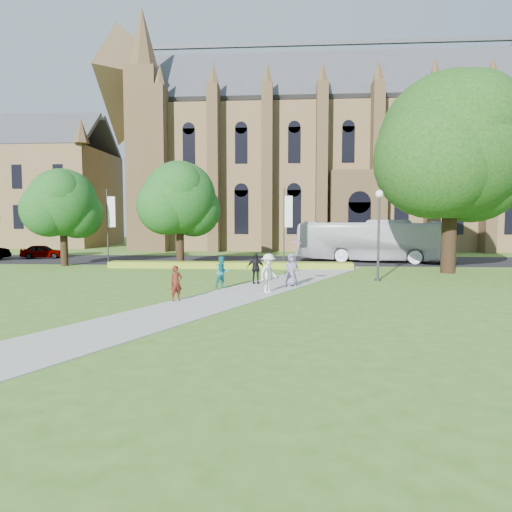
# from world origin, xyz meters

# --- Properties ---
(ground) EXTENTS (160.00, 160.00, 0.00)m
(ground) POSITION_xyz_m (0.00, 0.00, 0.00)
(ground) COLOR #3C6E21
(ground) RESTS_ON ground
(road) EXTENTS (160.00, 10.00, 0.02)m
(road) POSITION_xyz_m (0.00, 20.00, 0.01)
(road) COLOR black
(road) RESTS_ON ground
(footpath) EXTENTS (15.58, 28.54, 0.04)m
(footpath) POSITION_xyz_m (0.00, 1.00, 0.02)
(footpath) COLOR #B2B2A8
(footpath) RESTS_ON ground
(flower_hedge) EXTENTS (18.00, 1.40, 0.45)m
(flower_hedge) POSITION_xyz_m (-2.00, 13.20, 0.23)
(flower_hedge) COLOR gold
(flower_hedge) RESTS_ON ground
(cathedral) EXTENTS (52.60, 18.25, 28.00)m
(cathedral) POSITION_xyz_m (10.00, 39.73, 12.98)
(cathedral) COLOR brown
(cathedral) RESTS_ON ground
(building_west) EXTENTS (22.00, 14.00, 18.30)m
(building_west) POSITION_xyz_m (-34.00, 42.00, 9.21)
(building_west) COLOR brown
(building_west) RESTS_ON ground
(streetlamp) EXTENTS (0.44, 0.44, 5.24)m
(streetlamp) POSITION_xyz_m (7.50, 6.50, 3.30)
(streetlamp) COLOR #38383D
(streetlamp) RESTS_ON ground
(large_tree) EXTENTS (9.60, 9.60, 13.20)m
(large_tree) POSITION_xyz_m (13.00, 11.00, 8.37)
(large_tree) COLOR #332114
(large_tree) RESTS_ON ground
(street_tree_0) EXTENTS (5.20, 5.20, 7.50)m
(street_tree_0) POSITION_xyz_m (-15.00, 14.00, 4.87)
(street_tree_0) COLOR #332114
(street_tree_0) RESTS_ON ground
(street_tree_1) EXTENTS (5.60, 5.60, 8.05)m
(street_tree_1) POSITION_xyz_m (-6.00, 14.50, 5.22)
(street_tree_1) COLOR #332114
(street_tree_1) RESTS_ON ground
(banner_pole_0) EXTENTS (0.70, 0.10, 6.00)m
(banner_pole_0) POSITION_xyz_m (2.11, 15.20, 3.39)
(banner_pole_0) COLOR #38383D
(banner_pole_0) RESTS_ON ground
(banner_pole_1) EXTENTS (0.70, 0.10, 6.00)m
(banner_pole_1) POSITION_xyz_m (-11.89, 15.20, 3.39)
(banner_pole_1) COLOR #38383D
(banner_pole_1) RESTS_ON ground
(tour_coach) EXTENTS (13.12, 5.69, 3.56)m
(tour_coach) POSITION_xyz_m (9.51, 19.09, 1.80)
(tour_coach) COLOR silver
(tour_coach) RESTS_ON road
(car_0) EXTENTS (3.98, 2.29, 1.28)m
(car_0) POSITION_xyz_m (-20.48, 20.70, 0.66)
(car_0) COLOR gray
(car_0) RESTS_ON road
(pedestrian_0) EXTENTS (0.66, 0.64, 1.53)m
(pedestrian_0) POSITION_xyz_m (-2.49, -1.07, 0.80)
(pedestrian_0) COLOR #551E13
(pedestrian_0) RESTS_ON footpath
(pedestrian_1) EXTENTS (1.01, 0.96, 1.64)m
(pedestrian_1) POSITION_xyz_m (-1.03, 2.67, 0.86)
(pedestrian_1) COLOR #187A78
(pedestrian_1) RESTS_ON footpath
(pedestrian_2) EXTENTS (1.25, 1.39, 1.86)m
(pedestrian_2) POSITION_xyz_m (1.36, 1.51, 0.97)
(pedestrian_2) COLOR silver
(pedestrian_2) RESTS_ON footpath
(pedestrian_3) EXTENTS (1.05, 0.59, 1.69)m
(pedestrian_3) POSITION_xyz_m (0.52, 4.63, 0.88)
(pedestrian_3) COLOR black
(pedestrian_3) RESTS_ON footpath
(pedestrian_4) EXTENTS (0.95, 0.72, 1.73)m
(pedestrian_4) POSITION_xyz_m (2.49, 3.80, 0.90)
(pedestrian_4) COLOR slate
(pedestrian_4) RESTS_ON footpath
(parasol) EXTENTS (0.89, 0.89, 0.60)m
(parasol) POSITION_xyz_m (2.67, 3.90, 2.07)
(parasol) COLOR #CE9291
(parasol) RESTS_ON pedestrian_4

